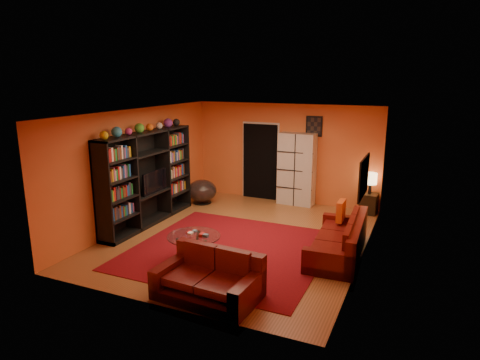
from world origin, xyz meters
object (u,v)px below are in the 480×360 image
at_px(coffee_table, 194,238).
at_px(storage_cabinet, 297,169).
at_px(entertainment_unit, 147,178).
at_px(side_table, 369,204).
at_px(loveseat, 211,278).
at_px(sofa, 342,241).
at_px(table_lamp, 371,179).
at_px(bowl_chair, 202,191).
at_px(tv, 151,181).

distance_m(coffee_table, storage_cabinet, 4.30).
bearing_deg(entertainment_unit, coffee_table, -35.33).
distance_m(storage_cabinet, side_table, 1.99).
relative_size(loveseat, side_table, 3.20).
bearing_deg(coffee_table, storage_cabinet, 81.12).
distance_m(sofa, loveseat, 2.81).
bearing_deg(storage_cabinet, table_lamp, 1.07).
height_order(side_table, table_lamp, table_lamp).
bearing_deg(side_table, entertainment_unit, -148.71).
xyz_separation_m(storage_cabinet, table_lamp, (1.87, -0.05, -0.07)).
bearing_deg(loveseat, bowl_chair, 34.15).
relative_size(sofa, table_lamp, 4.29).
bearing_deg(sofa, storage_cabinet, 118.41).
xyz_separation_m(coffee_table, side_table, (2.53, 4.17, -0.19)).
relative_size(storage_cabinet, bowl_chair, 2.43).
height_order(entertainment_unit, table_lamp, entertainment_unit).
bearing_deg(storage_cabinet, tv, -131.15).
xyz_separation_m(tv, sofa, (4.36, -0.14, -0.68)).
xyz_separation_m(tv, loveseat, (2.81, -2.49, -0.68)).
height_order(tv, bowl_chair, tv).
relative_size(sofa, loveseat, 1.38).
height_order(sofa, side_table, sofa).
height_order(loveseat, side_table, loveseat).
xyz_separation_m(sofa, coffee_table, (-2.41, -1.35, 0.16)).
bearing_deg(sofa, loveseat, -126.42).
height_order(sofa, loveseat, same).
xyz_separation_m(entertainment_unit, storage_cabinet, (2.66, 2.80, -0.11)).
bearing_deg(sofa, coffee_table, -153.81).
bearing_deg(entertainment_unit, tv, 56.41).
relative_size(bowl_chair, table_lamp, 1.50).
relative_size(entertainment_unit, bowl_chair, 3.88).
bearing_deg(coffee_table, side_table, 58.79).
height_order(bowl_chair, side_table, bowl_chair).
xyz_separation_m(entertainment_unit, tv, (0.05, 0.08, -0.08)).
distance_m(tv, sofa, 4.42).
relative_size(sofa, storage_cabinet, 1.18).
height_order(sofa, coffee_table, sofa).
relative_size(loveseat, storage_cabinet, 0.85).
relative_size(entertainment_unit, side_table, 6.00).
xyz_separation_m(coffee_table, table_lamp, (2.53, 4.17, 0.43)).
xyz_separation_m(entertainment_unit, loveseat, (2.86, -2.42, -0.77)).
bearing_deg(side_table, coffee_table, -121.21).
relative_size(sofa, bowl_chair, 2.86).
bearing_deg(bowl_chair, loveseat, -59.64).
distance_m(sofa, bowl_chair, 4.49).
distance_m(sofa, storage_cabinet, 3.43).
xyz_separation_m(entertainment_unit, coffee_table, (2.00, -1.42, -0.61)).
bearing_deg(storage_cabinet, sofa, -55.98).
bearing_deg(coffee_table, entertainment_unit, 144.67).
distance_m(bowl_chair, side_table, 4.26).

